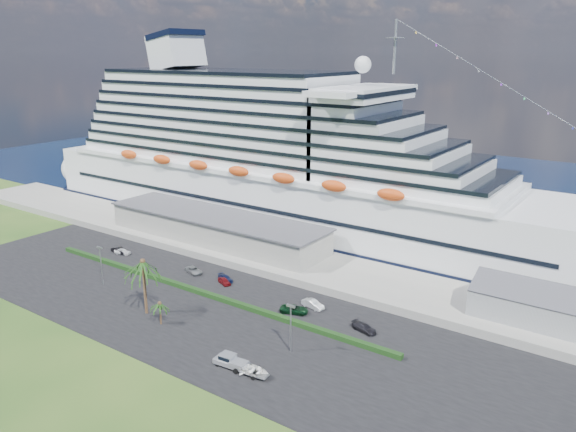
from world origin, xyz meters
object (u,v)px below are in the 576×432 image
Objects in this scene: boat_trailer at (254,371)px; parked_car_3 at (225,278)px; cruise_ship at (282,166)px; pickup_truck at (231,361)px.

parked_car_3 is at bearing 137.77° from boat_trailer.
parked_car_3 is 37.47m from boat_trailer.
boat_trailer reaches higher than parked_car_3.
cruise_ship is 45.52× the size of parked_car_3.
parked_car_3 is at bearing 132.49° from pickup_truck.
boat_trailer is (27.74, -25.18, 0.45)m from parked_car_3.
boat_trailer is at bearing 0.10° from pickup_truck.
cruise_ship is at bearing 37.09° from parked_car_3.
cruise_ship is 45.18m from parked_car_3.
cruise_ship is 33.64× the size of boat_trailer.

